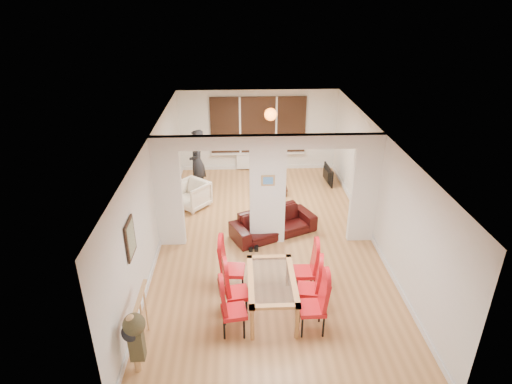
{
  "coord_description": "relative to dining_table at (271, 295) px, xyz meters",
  "views": [
    {
      "loc": [
        -0.63,
        -8.61,
        5.37
      ],
      "look_at": [
        -0.23,
        0.6,
        0.99
      ],
      "focal_mm": 30.0,
      "sensor_mm": 36.0,
      "label": 1
    }
  ],
  "objects": [
    {
      "name": "shoes",
      "position": [
        -0.25,
        2.06,
        -0.31
      ],
      "size": [
        0.22,
        0.24,
        0.09
      ],
      "primitive_type": null,
      "color": "black",
      "rests_on": "floor"
    },
    {
      "name": "room_walls",
      "position": [
        0.08,
        2.42,
        0.94
      ],
      "size": [
        5.0,
        9.0,
        2.6
      ],
      "primitive_type": null,
      "color": "silver",
      "rests_on": "floor"
    },
    {
      "name": "dining_chair_ra",
      "position": [
        0.65,
        -0.52,
        0.2
      ],
      "size": [
        0.44,
        0.44,
        1.1
      ],
      "primitive_type": null,
      "rotation": [
        0.0,
        0.0,
        0.0
      ],
      "color": "red",
      "rests_on": "floor"
    },
    {
      "name": "bottle",
      "position": [
        0.49,
        5.06,
        0.0
      ],
      "size": [
        0.06,
        0.06,
        0.25
      ],
      "primitive_type": "cylinder",
      "color": "#143F19",
      "rests_on": "coffee_table"
    },
    {
      "name": "pendant_light",
      "position": [
        0.38,
        5.72,
        1.79
      ],
      "size": [
        0.36,
        0.36,
        0.36
      ],
      "primitive_type": "sphere",
      "color": "orange",
      "rests_on": "room_walls"
    },
    {
      "name": "bay_window_blinds",
      "position": [
        0.08,
        6.86,
        1.14
      ],
      "size": [
        3.0,
        0.08,
        1.8
      ],
      "primitive_type": "cube",
      "color": "black",
      "rests_on": "room_walls"
    },
    {
      "name": "television",
      "position": [
        2.08,
        5.69,
        -0.09
      ],
      "size": [
        0.91,
        0.19,
        0.52
      ],
      "primitive_type": "imported",
      "rotation": [
        0.0,
        0.0,
        1.65
      ],
      "color": "black",
      "rests_on": "floor"
    },
    {
      "name": "dining_chair_rc",
      "position": [
        0.68,
        0.54,
        0.17
      ],
      "size": [
        0.43,
        0.43,
        1.05
      ],
      "primitive_type": null,
      "rotation": [
        0.0,
        0.0,
        -0.03
      ],
      "color": "red",
      "rests_on": "floor"
    },
    {
      "name": "dining_chair_la",
      "position": [
        -0.68,
        -0.51,
        0.16
      ],
      "size": [
        0.47,
        0.47,
        1.03
      ],
      "primitive_type": null,
      "rotation": [
        0.0,
        0.0,
        0.16
      ],
      "color": "red",
      "rests_on": "floor"
    },
    {
      "name": "pillar_photo",
      "position": [
        0.08,
        2.32,
        1.24
      ],
      "size": [
        0.3,
        0.03,
        0.25
      ],
      "primitive_type": "cube",
      "color": "#4C8CD8",
      "rests_on": "divider_wall"
    },
    {
      "name": "floor",
      "position": [
        0.08,
        2.42,
        -0.36
      ],
      "size": [
        5.0,
        9.0,
        0.01
      ],
      "primitive_type": "cube",
      "color": "#BE844C",
      "rests_on": "ground"
    },
    {
      "name": "dining_chair_rb",
      "position": [
        0.68,
        0.02,
        0.16
      ],
      "size": [
        0.47,
        0.47,
        1.03
      ],
      "primitive_type": null,
      "rotation": [
        0.0,
        0.0,
        -0.17
      ],
      "color": "red",
      "rests_on": "floor"
    },
    {
      "name": "wall_poster",
      "position": [
        -2.39,
        0.02,
        1.24
      ],
      "size": [
        0.04,
        0.52,
        0.67
      ],
      "primitive_type": "cube",
      "color": "gray",
      "rests_on": "room_walls"
    },
    {
      "name": "armchair",
      "position": [
        -1.84,
        4.23,
        0.01
      ],
      "size": [
        1.12,
        1.13,
        0.74
      ],
      "primitive_type": "imported",
      "rotation": [
        0.0,
        0.0,
        -0.69
      ],
      "color": "#F1E3CC",
      "rests_on": "floor"
    },
    {
      "name": "radiator",
      "position": [
        0.08,
        6.82,
        -0.06
      ],
      "size": [
        1.4,
        0.08,
        0.5
      ],
      "primitive_type": "cube",
      "color": "white",
      "rests_on": "floor"
    },
    {
      "name": "coffee_table",
      "position": [
        0.31,
        4.98,
        -0.24
      ],
      "size": [
        1.1,
        0.74,
        0.23
      ],
      "primitive_type": null,
      "rotation": [
        0.0,
        0.0,
        0.25
      ],
      "color": "#351E12",
      "rests_on": "floor"
    },
    {
      "name": "person",
      "position": [
        -1.73,
        5.23,
        0.58
      ],
      "size": [
        0.75,
        0.56,
        1.86
      ],
      "primitive_type": "imported",
      "rotation": [
        0.0,
        0.0,
        -1.4
      ],
      "color": "black",
      "rests_on": "floor"
    },
    {
      "name": "sofa",
      "position": [
        0.25,
        2.72,
        -0.06
      ],
      "size": [
        2.18,
        1.57,
        0.59
      ],
      "primitive_type": "imported",
      "rotation": [
        0.0,
        0.0,
        0.43
      ],
      "color": "black",
      "rests_on": "floor"
    },
    {
      "name": "divider_wall",
      "position": [
        0.08,
        2.42,
        0.94
      ],
      "size": [
        5.0,
        0.18,
        2.6
      ],
      "primitive_type": "cube",
      "color": "white",
      "rests_on": "floor"
    },
    {
      "name": "stair_newel",
      "position": [
        -2.17,
        -0.78,
        0.19
      ],
      "size": [
        0.4,
        1.2,
        1.1
      ],
      "primitive_type": null,
      "color": "tan",
      "rests_on": "floor"
    },
    {
      "name": "dining_chair_lc",
      "position": [
        -0.7,
        0.62,
        0.2
      ],
      "size": [
        0.49,
        0.49,
        1.12
      ],
      "primitive_type": null,
      "rotation": [
        0.0,
        0.0,
        -0.1
      ],
      "color": "red",
      "rests_on": "floor"
    },
    {
      "name": "dining_chair_lb",
      "position": [
        -0.63,
        -0.03,
        0.16
      ],
      "size": [
        0.48,
        0.48,
        1.04
      ],
      "primitive_type": null,
      "rotation": [
        0.0,
        0.0,
        0.17
      ],
      "color": "red",
      "rests_on": "floor"
    },
    {
      "name": "bowl",
      "position": [
        0.31,
        5.01,
        -0.1
      ],
      "size": [
        0.22,
        0.22,
        0.05
      ],
      "primitive_type": "imported",
      "color": "#351E12",
      "rests_on": "coffee_table"
    },
    {
      "name": "dining_table",
      "position": [
        0.0,
        0.0,
        0.0
      ],
      "size": [
        0.85,
        1.52,
        0.71
      ],
      "primitive_type": null,
      "color": "#B87C44",
      "rests_on": "floor"
    }
  ]
}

